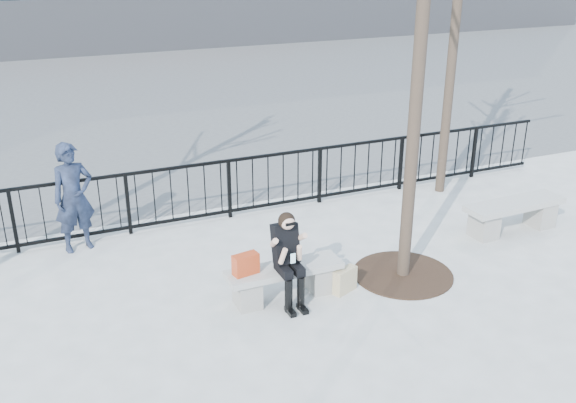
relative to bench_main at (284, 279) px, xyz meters
name	(u,v)px	position (x,y,z in m)	size (l,w,h in m)	color
ground	(284,297)	(0.00, 0.00, -0.30)	(120.00, 120.00, 0.00)	gray
street_surface	(113,88)	(0.00, 15.00, -0.30)	(60.00, 23.00, 0.01)	#474747
railing	(219,190)	(0.00, 3.00, 0.25)	(14.00, 0.06, 1.10)	black
tree_grate	(403,274)	(1.90, -0.10, -0.29)	(1.50, 1.50, 0.02)	black
bench_main	(284,279)	(0.00, 0.00, 0.00)	(1.65, 0.46, 0.49)	slate
bench_second	(514,213)	(4.49, 0.50, 0.04)	(1.85, 0.52, 0.55)	slate
seated_woman	(289,260)	(0.00, -0.16, 0.37)	(0.50, 0.64, 1.34)	black
handbag	(246,264)	(-0.56, 0.02, 0.33)	(0.35, 0.17, 0.29)	#AE3515
shopping_bag	(345,280)	(0.86, -0.19, -0.12)	(0.38, 0.14, 0.36)	#CABF8F
standing_man	(74,197)	(-2.47, 2.75, 0.60)	(0.66, 0.43, 1.80)	black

